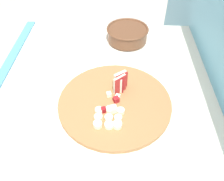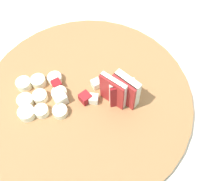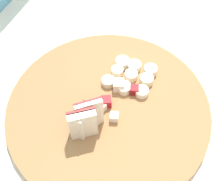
# 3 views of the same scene
# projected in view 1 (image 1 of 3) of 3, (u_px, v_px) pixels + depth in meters

# --- Properties ---
(tile_backsplash) EXTENTS (2.40, 0.04, 1.40)m
(tile_backsplash) POSITION_uv_depth(u_px,v_px,m) (215.00, 156.00, 0.85)
(tile_backsplash) COLOR #5BA3C1
(tile_backsplash) RESTS_ON ground
(cutting_board) EXTENTS (0.38, 0.38, 0.01)m
(cutting_board) POSITION_uv_depth(u_px,v_px,m) (115.00, 102.00, 0.78)
(cutting_board) COLOR olive
(cutting_board) RESTS_ON tiled_countertop
(apple_wedge_fan) EXTENTS (0.06, 0.05, 0.07)m
(apple_wedge_fan) POSITION_uv_depth(u_px,v_px,m) (121.00, 83.00, 0.79)
(apple_wedge_fan) COLOR #A32323
(apple_wedge_fan) RESTS_ON cutting_board
(apple_dice_pile) EXTENTS (0.09, 0.07, 0.02)m
(apple_dice_pile) POSITION_uv_depth(u_px,v_px,m) (111.00, 104.00, 0.75)
(apple_dice_pile) COLOR maroon
(apple_dice_pile) RESTS_ON cutting_board
(banana_slice_rows) EXTENTS (0.09, 0.10, 0.02)m
(banana_slice_rows) POSITION_uv_depth(u_px,v_px,m) (109.00, 118.00, 0.72)
(banana_slice_rows) COLOR white
(banana_slice_rows) RESTS_ON cutting_board
(ceramic_bowl) EXTENTS (0.19, 0.19, 0.07)m
(ceramic_bowl) POSITION_uv_depth(u_px,v_px,m) (127.00, 34.00, 1.03)
(ceramic_bowl) COLOR brown
(ceramic_bowl) RESTS_ON tiled_countertop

